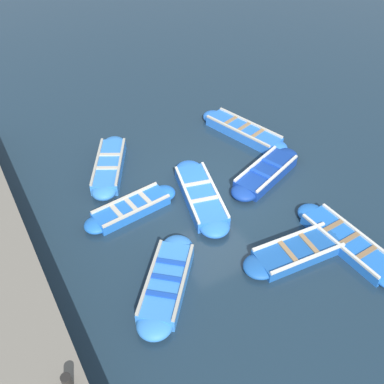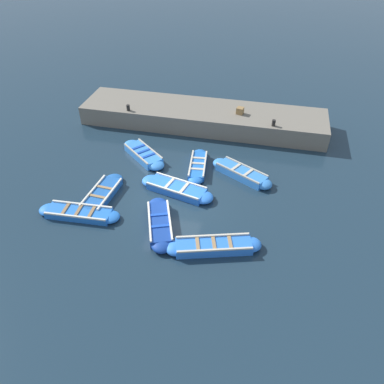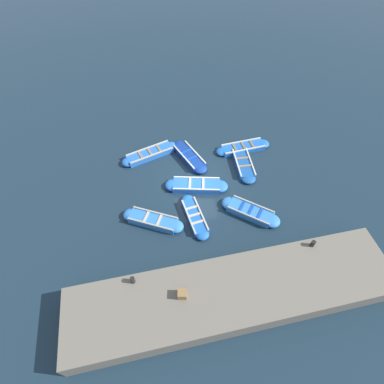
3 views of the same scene
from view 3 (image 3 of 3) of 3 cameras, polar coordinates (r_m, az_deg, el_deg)
The scene contains 13 objects.
ground_plane at distance 18.18m, azimuth 0.91°, elevation 2.14°, with size 120.00×120.00×0.00m, color #1C303F.
boat_outer_left at distance 17.70m, azimuth 0.86°, elevation 1.23°, with size 1.79×3.83×0.42m.
boat_broadside at distance 16.34m, azimuth -7.44°, elevation -5.40°, with size 2.37×3.40×0.45m.
boat_mid_row at distance 20.30m, azimuth 9.69°, elevation 8.35°, with size 1.05×3.73×0.36m.
boat_centre at distance 19.35m, azimuth -0.48°, elevation 6.76°, with size 3.46×1.98×0.43m.
boat_outer_right at distance 19.22m, azimuth 9.77°, elevation 5.33°, with size 3.42×1.15×0.36m.
boat_inner_gap at distance 19.72m, azimuth -8.01°, elevation 7.21°, with size 1.85×3.89×0.43m.
boat_tucked at distance 16.84m, azimuth 11.05°, elevation -3.73°, with size 2.87×3.13×0.44m.
boat_drifting at distance 16.39m, azimuth 0.53°, elevation -4.68°, with size 3.18×1.10×0.37m.
quay_wall at distance 14.14m, azimuth 7.81°, elevation -18.64°, with size 3.20×14.55×1.10m.
bollard_north at distance 13.72m, azimuth -11.24°, elevation -16.12°, with size 0.20×0.20×0.35m, color black.
bollard_mid_north at distance 15.34m, azimuth 22.04°, elevation -9.09°, with size 0.20×0.20×0.35m, color black.
wooden_crate at distance 13.25m, azimuth -1.89°, elevation -18.83°, with size 0.38×0.38×0.38m, color olive.
Camera 3 is at (11.59, -2.79, 13.73)m, focal length 28.00 mm.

